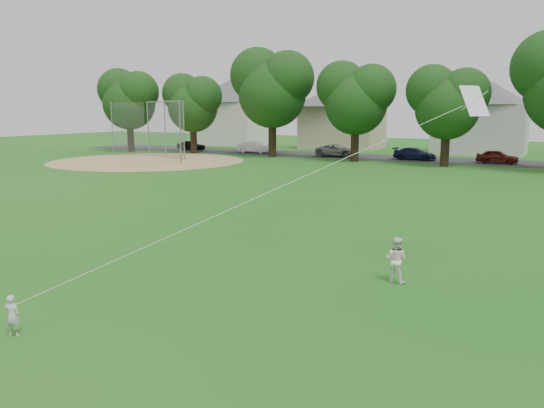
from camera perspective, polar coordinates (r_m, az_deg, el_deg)
The scene contains 10 objects.
ground at distance 13.52m, azimuth -9.58°, elevation -10.45°, with size 160.00×160.00×0.00m, color #155F17.
street at distance 52.71m, azimuth 19.93°, elevation 4.36°, with size 90.00×7.00×0.01m, color #2D2D30.
dirt_infield at distance 51.07m, azimuth -13.19°, elevation 4.53°, with size 18.00×18.00×0.02m, color #9E7F51.
toddler at distance 12.61m, azimuth -26.16°, elevation -10.71°, with size 0.33×0.22×0.91m, color silver.
older_boy at distance 15.09m, azimuth 13.19°, elevation -5.86°, with size 0.62×0.48×1.27m, color white.
kite at distance 12.79m, azimuth 0.18°, elevation 1.52°, with size 4.29×5.01×12.55m.
baseball_backstop at distance 53.55m, azimuth -11.98°, elevation 7.78°, with size 11.97×5.35×5.52m.
tree_row at distance 46.50m, azimuth 20.36°, elevation 11.63°, with size 80.84×9.37×11.22m.
parked_cars at distance 51.57m, azimuth 20.52°, elevation 4.88°, with size 64.68×2.31×1.23m.
house_row at distance 62.45m, azimuth 21.31°, elevation 9.69°, with size 76.42×13.47×10.49m.
Camera 1 is at (7.92, -9.89, 4.71)m, focal length 35.00 mm.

